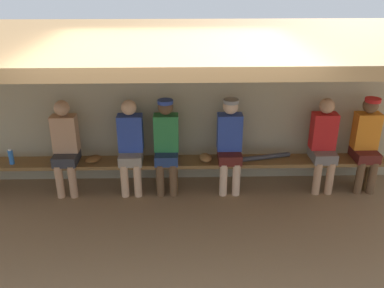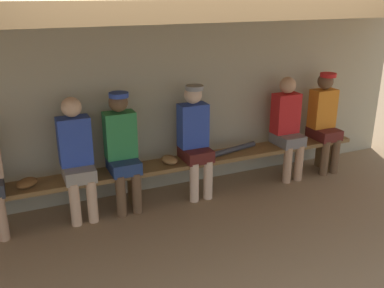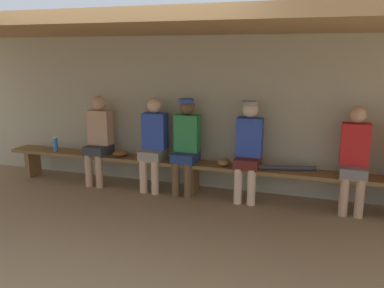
{
  "view_description": "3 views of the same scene",
  "coord_description": "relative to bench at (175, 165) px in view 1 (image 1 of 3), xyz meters",
  "views": [
    {
      "loc": [
        0.11,
        -3.76,
        3.04
      ],
      "look_at": [
        0.23,
        1.1,
        0.91
      ],
      "focal_mm": 39.16,
      "sensor_mm": 36.0,
      "label": 1
    },
    {
      "loc": [
        -1.21,
        -2.84,
        2.36
      ],
      "look_at": [
        0.65,
        1.36,
        0.73
      ],
      "focal_mm": 40.41,
      "sensor_mm": 36.0,
      "label": 2
    },
    {
      "loc": [
        1.73,
        -3.68,
        1.97
      ],
      "look_at": [
        0.02,
        1.42,
        0.75
      ],
      "focal_mm": 38.12,
      "sensor_mm": 36.0,
      "label": 3
    }
  ],
  "objects": [
    {
      "name": "player_middle",
      "position": [
        -1.5,
        0.0,
        0.34
      ],
      "size": [
        0.34,
        0.42,
        1.34
      ],
      "color": "#333338",
      "rests_on": "ground"
    },
    {
      "name": "water_bottle_orange",
      "position": [
        -2.25,
        -0.05,
        0.18
      ],
      "size": [
        0.07,
        0.07,
        0.23
      ],
      "color": "blue",
      "rests_on": "bench"
    },
    {
      "name": "ground_plane",
      "position": [
        0.0,
        -1.55,
        -0.39
      ],
      "size": [
        24.0,
        24.0,
        0.0
      ],
      "primitive_type": "plane",
      "color": "#8C6D4C"
    },
    {
      "name": "player_in_blue",
      "position": [
        -0.61,
        0.0,
        0.34
      ],
      "size": [
        0.34,
        0.42,
        1.34
      ],
      "color": "gray",
      "rests_on": "ground"
    },
    {
      "name": "back_wall",
      "position": [
        0.0,
        0.45,
        0.71
      ],
      "size": [
        8.0,
        0.2,
        2.2
      ],
      "primitive_type": "cube",
      "color": "tan",
      "rests_on": "ground"
    },
    {
      "name": "baseball_glove_dark_brown",
      "position": [
        0.44,
        -0.01,
        0.12
      ],
      "size": [
        0.21,
        0.27,
        0.09
      ],
      "primitive_type": "ellipsoid",
      "rotation": [
        0.0,
        0.0,
        1.74
      ],
      "color": "olive",
      "rests_on": "bench"
    },
    {
      "name": "baseball_bat",
      "position": [
        1.23,
        -0.0,
        0.11
      ],
      "size": [
        0.85,
        0.26,
        0.07
      ],
      "primitive_type": "cylinder",
      "rotation": [
        0.0,
        1.57,
        0.23
      ],
      "color": "#333338",
      "rests_on": "bench"
    },
    {
      "name": "baseball_glove_tan",
      "position": [
        -1.13,
        -0.02,
        0.12
      ],
      "size": [
        0.29,
        0.28,
        0.09
      ],
      "primitive_type": "ellipsoid",
      "rotation": [
        0.0,
        0.0,
        3.83
      ],
      "color": "brown",
      "rests_on": "bench"
    },
    {
      "name": "bench",
      "position": [
        0.0,
        0.0,
        0.0
      ],
      "size": [
        6.0,
        0.36,
        0.46
      ],
      "color": "brown",
      "rests_on": "ground"
    },
    {
      "name": "player_leftmost",
      "position": [
        2.68,
        0.0,
        0.36
      ],
      "size": [
        0.34,
        0.42,
        1.34
      ],
      "color": "#591E19",
      "rests_on": "ground"
    },
    {
      "name": "dugout_roof",
      "position": [
        0.0,
        -0.85,
        1.87
      ],
      "size": [
        8.0,
        2.8,
        0.12
      ],
      "primitive_type": "cube",
      "color": "#9E7547",
      "rests_on": "back_wall"
    },
    {
      "name": "player_with_sunglasses",
      "position": [
        -0.11,
        0.0,
        0.36
      ],
      "size": [
        0.34,
        0.42,
        1.34
      ],
      "color": "navy",
      "rests_on": "ground"
    },
    {
      "name": "player_shirtless_tan",
      "position": [
        0.77,
        0.0,
        0.36
      ],
      "size": [
        0.34,
        0.42,
        1.34
      ],
      "color": "#591E19",
      "rests_on": "ground"
    },
    {
      "name": "player_rightmost",
      "position": [
        2.08,
        0.0,
        0.34
      ],
      "size": [
        0.34,
        0.42,
        1.34
      ],
      "color": "slate",
      "rests_on": "ground"
    }
  ]
}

